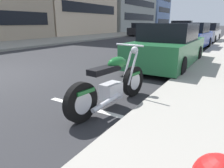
% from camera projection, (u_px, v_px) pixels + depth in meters
% --- Properties ---
extents(sidewalk_far_curb, '(120.00, 5.00, 0.14)m').
position_uv_depth(sidewalk_far_curb, '(73.00, 39.00, 19.07)').
color(sidewalk_far_curb, gray).
rests_on(sidewalk_far_curb, ground).
extents(parking_stall_stripe, '(0.12, 2.20, 0.01)m').
position_uv_depth(parking_stall_stripe, '(95.00, 110.00, 3.65)').
color(parking_stall_stripe, silver).
rests_on(parking_stall_stripe, ground).
extents(parked_motorcycle, '(2.17, 0.62, 1.12)m').
position_uv_depth(parked_motorcycle, '(112.00, 84.00, 3.69)').
color(parked_motorcycle, black).
rests_on(parked_motorcycle, ground).
extents(parked_car_mid_block, '(4.51, 1.81, 1.51)m').
position_uv_depth(parked_car_mid_block, '(169.00, 47.00, 7.20)').
color(parked_car_mid_block, '#236638').
rests_on(parked_car_mid_block, ground).
extents(parked_car_second_in_row, '(4.57, 1.92, 1.54)m').
position_uv_depth(parked_car_second_in_row, '(192.00, 37.00, 12.16)').
color(parked_car_second_in_row, navy).
rests_on(parked_car_second_in_row, ground).
extents(parked_car_at_intersection, '(4.14, 1.90, 1.52)m').
position_uv_depth(parked_car_at_intersection, '(206.00, 33.00, 16.71)').
color(parked_car_at_intersection, silver).
rests_on(parked_car_at_intersection, ground).
extents(crossing_truck, '(2.06, 4.88, 1.91)m').
position_uv_depth(crossing_truck, '(181.00, 26.00, 37.22)').
color(crossing_truck, '#B7B7BC').
rests_on(crossing_truck, ground).
extents(car_opposite_curb, '(4.04, 1.97, 1.51)m').
position_uv_depth(car_opposite_curb, '(141.00, 30.00, 24.44)').
color(car_opposite_curb, black).
rests_on(car_opposite_curb, ground).
extents(townhouse_near_left, '(9.81, 10.60, 8.33)m').
position_uv_depth(townhouse_near_left, '(144.00, 12.00, 50.20)').
color(townhouse_near_left, '#6B84B2').
rests_on(townhouse_near_left, ground).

